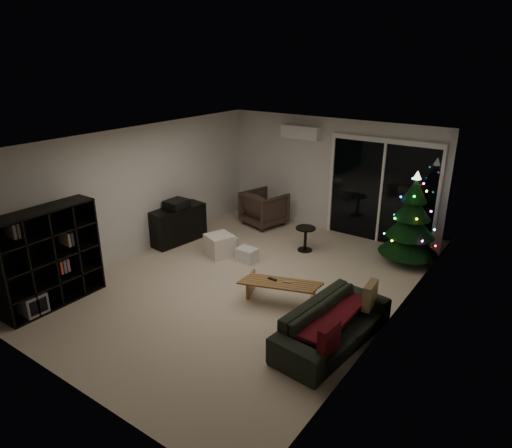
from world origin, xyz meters
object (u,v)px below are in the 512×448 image
(sofa, at_px, (333,324))
(coffee_table, at_px, (280,293))
(bookshelf, at_px, (42,255))
(media_cabinet, at_px, (178,225))
(armchair, at_px, (264,208))
(christmas_tree, at_px, (412,218))

(sofa, xyz_separation_m, coffee_table, (-1.15, 0.46, -0.10))
(coffee_table, bearing_deg, bookshelf, -166.41)
(bookshelf, distance_m, media_cabinet, 3.03)
(bookshelf, xyz_separation_m, media_cabinet, (0.00, 3.00, -0.42))
(bookshelf, relative_size, sofa, 0.81)
(sofa, height_order, coffee_table, sofa)
(media_cabinet, bearing_deg, armchair, 70.99)
(bookshelf, distance_m, christmas_tree, 6.44)
(media_cabinet, bearing_deg, bookshelf, -83.00)
(bookshelf, xyz_separation_m, armchair, (0.92, 4.88, -0.40))
(christmas_tree, bearing_deg, sofa, -90.13)
(media_cabinet, relative_size, christmas_tree, 0.68)
(media_cabinet, xyz_separation_m, armchair, (0.92, 1.89, 0.02))
(bookshelf, bearing_deg, christmas_tree, 31.37)
(armchair, bearing_deg, coffee_table, 143.25)
(coffee_table, bearing_deg, christmas_tree, 47.46)
(armchair, bearing_deg, bookshelf, 94.30)
(bookshelf, bearing_deg, sofa, 3.77)
(bookshelf, xyz_separation_m, christmas_tree, (4.31, 4.78, 0.10))
(bookshelf, height_order, sofa, bookshelf)
(media_cabinet, distance_m, armchair, 2.10)
(media_cabinet, bearing_deg, sofa, -11.02)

